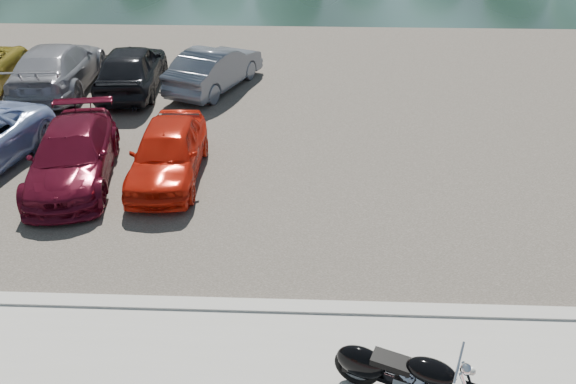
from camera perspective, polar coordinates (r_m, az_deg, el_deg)
kerb at (r=9.75m, az=3.92°, el=-11.80°), size 60.00×0.30×0.14m
parking_lot at (r=17.46m, az=3.33°, el=8.73°), size 60.00×18.00×0.04m
motorcycle at (r=8.27m, az=11.29°, el=-17.70°), size 2.22×1.12×1.05m
car_3 at (r=14.01m, az=-21.05°, el=3.50°), size 2.51×4.56×1.25m
car_4 at (r=13.48m, az=-12.10°, el=4.02°), size 1.68×3.88×1.30m
car_7 at (r=19.88m, az=-22.37°, el=11.66°), size 2.49×5.27×1.49m
car_8 at (r=19.02m, az=-15.62°, el=12.04°), size 2.08×4.50×1.49m
car_9 at (r=18.71m, az=-7.42°, el=12.37°), size 2.85×4.32×1.35m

